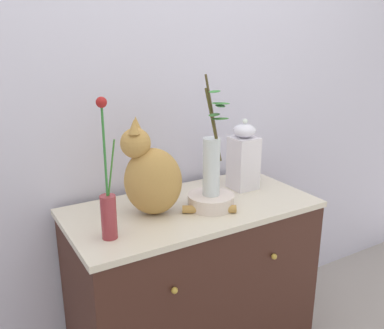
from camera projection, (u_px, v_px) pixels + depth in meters
wall_back at (154, 81)px, 1.87m from camera, size 4.40×0.08×2.60m
sideboard at (192, 288)px, 1.86m from camera, size 1.05×0.54×0.81m
cat_sitting at (152, 176)px, 1.61m from camera, size 0.44×0.30×0.39m
vase_slim_green at (108, 205)px, 1.42m from camera, size 0.07×0.06×0.50m
bowl_porcelain at (211, 201)px, 1.71m from camera, size 0.19×0.19×0.06m
vase_glass_clear at (212, 162)px, 1.66m from camera, size 0.11×0.15×0.49m
jar_lidded_porcelain at (244, 157)px, 1.90m from camera, size 0.11×0.11×0.33m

